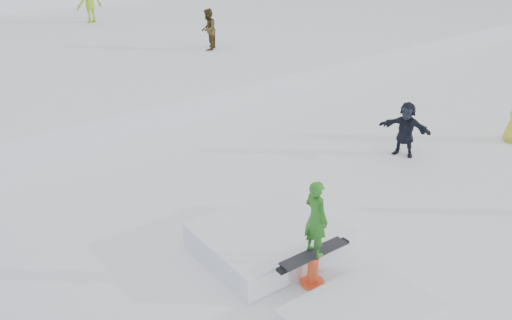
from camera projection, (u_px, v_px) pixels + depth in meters
ground at (296, 252)px, 11.27m from camera, size 120.00×120.00×0.00m
snow_midrise at (38, 55)px, 22.67m from camera, size 50.00×18.00×0.80m
walker_olive at (208, 29)px, 21.55m from camera, size 0.95×0.94×1.55m
walker_ygreen at (89, 2)px, 25.77m from camera, size 1.25×0.78×1.86m
spectator_dark at (406, 129)px, 14.98m from camera, size 0.97×1.44×1.49m
jib_rail_feature at (293, 255)px, 10.66m from camera, size 2.60×4.40×2.11m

